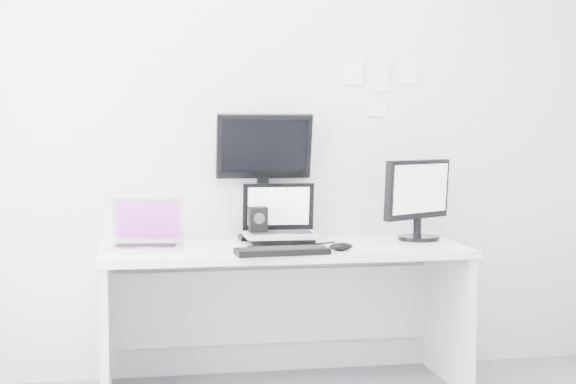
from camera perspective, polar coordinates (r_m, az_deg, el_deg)
name	(u,v)px	position (r m, az deg, el deg)	size (l,w,h in m)	color
back_wall	(272,122)	(4.60, -1.08, 4.67)	(3.60, 3.60, 0.00)	silver
desk	(283,318)	(4.35, -0.31, -8.35)	(1.80, 0.70, 0.73)	white
macbook	(146,223)	(4.17, -9.40, -2.06)	(0.35, 0.26, 0.26)	silver
speaker	(258,225)	(4.43, -2.00, -2.17)	(0.09, 0.09, 0.18)	black
dell_laptop	(282,213)	(4.38, -0.41, -1.38)	(0.37, 0.29, 0.31)	#A6AAAE
rear_monitor	(263,175)	(4.53, -1.63, 1.14)	(0.50, 0.18, 0.68)	black
samsung_monitor	(419,199)	(4.55, 8.67, -0.43)	(0.48, 0.22, 0.44)	black
keyboard	(282,251)	(4.00, -0.41, -3.94)	(0.43, 0.15, 0.03)	black
mouse	(341,247)	(4.12, 3.53, -3.63)	(0.12, 0.08, 0.04)	black
wall_note_0	(354,72)	(4.70, 4.41, 7.94)	(0.10, 0.00, 0.14)	white
wall_note_1	(381,79)	(4.73, 6.18, 7.42)	(0.09, 0.00, 0.13)	white
wall_note_2	(408,71)	(4.78, 7.93, 7.97)	(0.10, 0.00, 0.14)	white
wall_note_3	(377,109)	(4.72, 5.93, 5.48)	(0.11, 0.00, 0.08)	white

